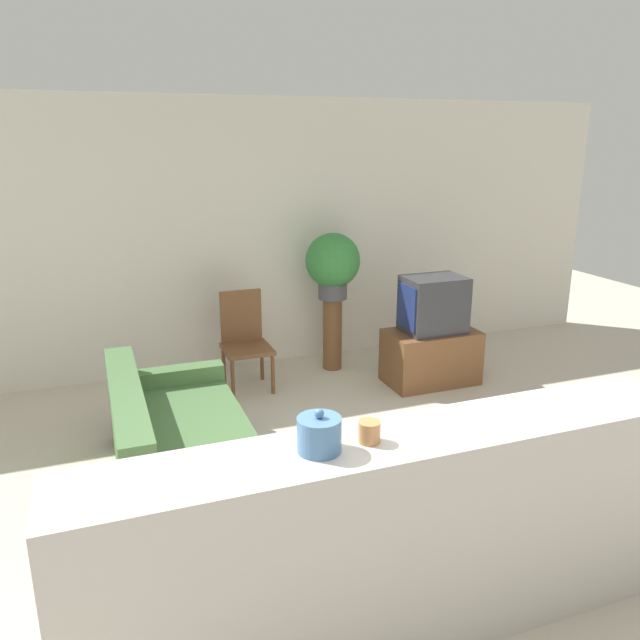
% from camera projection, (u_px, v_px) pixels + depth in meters
% --- Properties ---
extents(ground_plane, '(14.00, 14.00, 0.00)m').
position_uv_depth(ground_plane, '(351.00, 567.00, 3.49)').
color(ground_plane, beige).
extents(wall_back, '(9.00, 0.06, 2.70)m').
position_uv_depth(wall_back, '(216.00, 238.00, 6.19)').
color(wall_back, silver).
rests_on(wall_back, ground_plane).
extents(couch, '(0.89, 1.71, 0.76)m').
position_uv_depth(couch, '(178.00, 447.00, 4.27)').
color(couch, '#476B3D').
rests_on(couch, ground_plane).
extents(tv_stand, '(0.87, 0.51, 0.52)m').
position_uv_depth(tv_stand, '(431.00, 357.00, 6.06)').
color(tv_stand, brown).
rests_on(tv_stand, ground_plane).
extents(television, '(0.58, 0.42, 0.53)m').
position_uv_depth(television, '(433.00, 304.00, 5.91)').
color(television, '#333338').
rests_on(television, tv_stand).
extents(wooden_chair, '(0.44, 0.44, 0.92)m').
position_uv_depth(wooden_chair, '(245.00, 337.00, 5.90)').
color(wooden_chair, brown).
rests_on(wooden_chair, ground_plane).
extents(plant_stand, '(0.19, 0.19, 0.75)m').
position_uv_depth(plant_stand, '(332.00, 334.00, 6.40)').
color(plant_stand, brown).
rests_on(plant_stand, ground_plane).
extents(potted_plant, '(0.55, 0.55, 0.66)m').
position_uv_depth(potted_plant, '(333.00, 263.00, 6.19)').
color(potted_plant, '#4C4C51').
rests_on(potted_plant, plant_stand).
extents(foreground_counter, '(2.97, 0.44, 1.06)m').
position_uv_depth(foreground_counter, '(397.00, 540.00, 2.88)').
color(foreground_counter, beige).
rests_on(foreground_counter, ground_plane).
extents(decorative_bowl, '(0.19, 0.19, 0.19)m').
position_uv_depth(decorative_bowl, '(319.00, 434.00, 2.58)').
color(decorative_bowl, '#4C7AAD').
rests_on(decorative_bowl, foreground_counter).
extents(candle_jar, '(0.10, 0.10, 0.09)m').
position_uv_depth(candle_jar, '(369.00, 432.00, 2.66)').
color(candle_jar, '#C6844C').
rests_on(candle_jar, foreground_counter).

